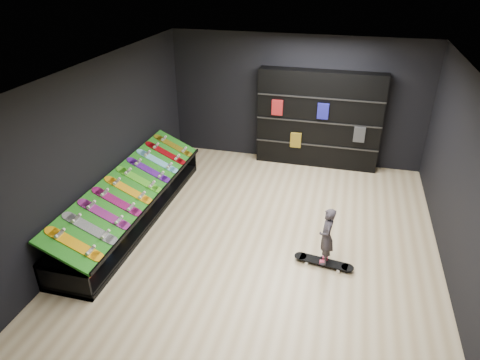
% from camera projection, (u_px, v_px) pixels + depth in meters
% --- Properties ---
extents(floor, '(6.00, 7.00, 0.01)m').
position_uv_depth(floor, '(264.00, 237.00, 7.73)').
color(floor, beige).
rests_on(floor, ground).
extents(ceiling, '(6.00, 7.00, 0.01)m').
position_uv_depth(ceiling, '(269.00, 71.00, 6.33)').
color(ceiling, white).
rests_on(ceiling, ground).
extents(wall_back, '(6.00, 0.02, 3.00)m').
position_uv_depth(wall_back, '(296.00, 100.00, 10.03)').
color(wall_back, black).
rests_on(wall_back, ground).
extents(wall_front, '(6.00, 0.02, 3.00)m').
position_uv_depth(wall_front, '(193.00, 316.00, 4.04)').
color(wall_front, black).
rests_on(wall_front, ground).
extents(wall_left, '(0.02, 7.00, 3.00)m').
position_uv_depth(wall_left, '(103.00, 144.00, 7.70)').
color(wall_left, black).
rests_on(wall_left, ground).
extents(wall_right, '(0.02, 7.00, 3.00)m').
position_uv_depth(wall_right, '(464.00, 184.00, 6.36)').
color(wall_right, black).
rests_on(wall_right, ground).
extents(display_rack, '(0.90, 4.50, 0.50)m').
position_uv_depth(display_rack, '(134.00, 207.00, 8.19)').
color(display_rack, black).
rests_on(display_rack, ground).
extents(turf_ramp, '(0.92, 4.50, 0.46)m').
position_uv_depth(turf_ramp, '(134.00, 186.00, 7.96)').
color(turf_ramp, '#176610').
rests_on(turf_ramp, display_rack).
extents(back_shelving, '(2.84, 0.33, 2.27)m').
position_uv_depth(back_shelving, '(319.00, 120.00, 9.92)').
color(back_shelving, black).
rests_on(back_shelving, ground).
extents(floor_skateboard, '(1.00, 0.35, 0.09)m').
position_uv_depth(floor_skateboard, '(323.00, 263.00, 7.00)').
color(floor_skateboard, black).
rests_on(floor_skateboard, ground).
extents(child, '(0.19, 0.24, 0.59)m').
position_uv_depth(child, '(325.00, 246.00, 6.85)').
color(child, black).
rests_on(child, floor_skateboard).
extents(display_board_0, '(0.93, 0.22, 0.50)m').
position_uv_depth(display_board_0, '(74.00, 244.00, 6.32)').
color(display_board_0, yellow).
rests_on(display_board_0, turf_ramp).
extents(display_board_1, '(0.93, 0.22, 0.50)m').
position_uv_depth(display_board_1, '(90.00, 228.00, 6.68)').
color(display_board_1, black).
rests_on(display_board_1, turf_ramp).
extents(display_board_2, '(0.93, 0.22, 0.50)m').
position_uv_depth(display_board_2, '(104.00, 214.00, 7.04)').
color(display_board_2, '#2626BF').
rests_on(display_board_2, turf_ramp).
extents(display_board_3, '(0.93, 0.22, 0.50)m').
position_uv_depth(display_board_3, '(117.00, 202.00, 7.40)').
color(display_board_3, '#E5198C').
rests_on(display_board_3, turf_ramp).
extents(display_board_4, '(0.93, 0.22, 0.50)m').
position_uv_depth(display_board_4, '(129.00, 190.00, 7.76)').
color(display_board_4, orange).
rests_on(display_board_4, turf_ramp).
extents(display_board_5, '(0.93, 0.22, 0.50)m').
position_uv_depth(display_board_5, '(139.00, 180.00, 8.12)').
color(display_board_5, green).
rests_on(display_board_5, turf_ramp).
extents(display_board_6, '(0.93, 0.22, 0.50)m').
position_uv_depth(display_board_6, '(149.00, 170.00, 8.48)').
color(display_board_6, purple).
rests_on(display_board_6, turf_ramp).
extents(display_board_7, '(0.93, 0.22, 0.50)m').
position_uv_depth(display_board_7, '(158.00, 161.00, 8.85)').
color(display_board_7, '#0CB2E5').
rests_on(display_board_7, turf_ramp).
extents(display_board_8, '(0.93, 0.22, 0.50)m').
position_uv_depth(display_board_8, '(166.00, 153.00, 9.21)').
color(display_board_8, red).
rests_on(display_board_8, turf_ramp).
extents(display_board_9, '(0.93, 0.22, 0.50)m').
position_uv_depth(display_board_9, '(173.00, 146.00, 9.57)').
color(display_board_9, yellow).
rests_on(display_board_9, turf_ramp).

